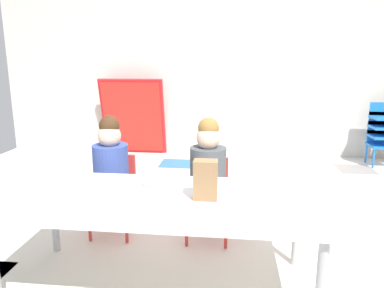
# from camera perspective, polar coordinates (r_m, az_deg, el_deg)

# --- Properties ---
(ground_plane) EXTENTS (6.11, 4.87, 0.02)m
(ground_plane) POSITION_cam_1_polar(r_m,az_deg,el_deg) (3.01, 0.97, -12.97)
(ground_plane) COLOR silver
(back_wall) EXTENTS (6.11, 0.10, 2.64)m
(back_wall) POSITION_cam_1_polar(r_m,az_deg,el_deg) (5.14, 3.66, 13.05)
(back_wall) COLOR beige
(back_wall) RESTS_ON ground_plane
(craft_table) EXTENTS (1.81, 0.77, 0.56)m
(craft_table) POSITION_cam_1_polar(r_m,az_deg,el_deg) (2.07, -4.98, -9.43)
(craft_table) COLOR white
(craft_table) RESTS_ON ground_plane
(seated_child_near_camera) EXTENTS (0.32, 0.31, 0.92)m
(seated_child_near_camera) POSITION_cam_1_polar(r_m,az_deg,el_deg) (2.75, -12.68, -3.27)
(seated_child_near_camera) COLOR red
(seated_child_near_camera) RESTS_ON ground_plane
(seated_child_middle_seat) EXTENTS (0.32, 0.31, 0.92)m
(seated_child_middle_seat) POSITION_cam_1_polar(r_m,az_deg,el_deg) (2.61, 2.56, -3.85)
(seated_child_middle_seat) COLOR red
(seated_child_middle_seat) RESTS_ON ground_plane
(kid_chair_blue_stack) EXTENTS (0.32, 0.30, 0.80)m
(kid_chair_blue_stack) POSITION_cam_1_polar(r_m,az_deg,el_deg) (5.18, 28.00, 1.95)
(kid_chair_blue_stack) COLOR blue
(kid_chair_blue_stack) RESTS_ON ground_plane
(folded_activity_table) EXTENTS (0.90, 0.29, 1.09)m
(folded_activity_table) POSITION_cam_1_polar(r_m,az_deg,el_deg) (5.19, -9.32, 4.22)
(folded_activity_table) COLOR red
(folded_activity_table) RESTS_ON ground_plane
(paper_bag_brown) EXTENTS (0.13, 0.09, 0.22)m
(paper_bag_brown) POSITION_cam_1_polar(r_m,az_deg,el_deg) (1.98, 2.16, -5.69)
(paper_bag_brown) COLOR #9E754C
(paper_bag_brown) RESTS_ON craft_table
(paper_plate_near_edge) EXTENTS (0.18, 0.18, 0.01)m
(paper_plate_near_edge) POSITION_cam_1_polar(r_m,az_deg,el_deg) (2.23, -6.42, -6.46)
(paper_plate_near_edge) COLOR white
(paper_plate_near_edge) RESTS_ON craft_table
(paper_plate_center_table) EXTENTS (0.18, 0.18, 0.01)m
(paper_plate_center_table) POSITION_cam_1_polar(r_m,az_deg,el_deg) (2.14, -11.73, -7.53)
(paper_plate_center_table) COLOR white
(paper_plate_center_table) RESTS_ON craft_table
(donut_powdered_on_plate) EXTENTS (0.13, 0.13, 0.04)m
(donut_powdered_on_plate) POSITION_cam_1_polar(r_m,az_deg,el_deg) (2.22, -6.43, -5.93)
(donut_powdered_on_plate) COLOR white
(donut_powdered_on_plate) RESTS_ON craft_table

